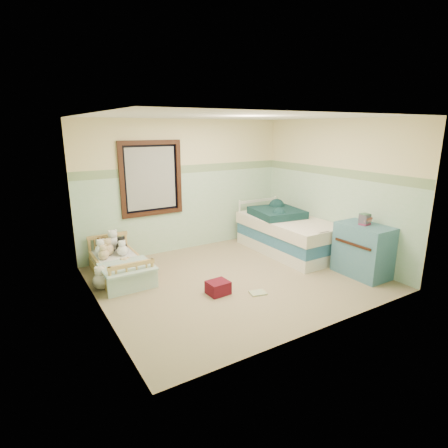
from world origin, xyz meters
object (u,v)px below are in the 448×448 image
plush_floor_cream (101,281)px  twin_bed_frame (288,246)px  dresser (363,250)px  floor_book (258,293)px  toddler_bed_frame (120,271)px  red_pillow (218,288)px  plush_floor_tan (126,271)px

plush_floor_cream → twin_bed_frame: (3.50, -0.18, -0.01)m
dresser → floor_book: size_ratio=3.62×
toddler_bed_frame → plush_floor_cream: size_ratio=5.55×
plush_floor_cream → twin_bed_frame: 3.50m
red_pillow → floor_book: size_ratio=1.30×
toddler_bed_frame → plush_floor_cream: (-0.38, -0.32, 0.04)m
twin_bed_frame → floor_book: size_ratio=8.64×
plush_floor_tan → red_pillow: bearing=-52.2°
twin_bed_frame → dresser: 1.55m
red_pillow → floor_book: red_pillow is taller
plush_floor_tan → dresser: dresser is taller
toddler_bed_frame → plush_floor_cream: plush_floor_cream is taller
plush_floor_tan → twin_bed_frame: 3.09m
dresser → toddler_bed_frame: bearing=149.5°
plush_floor_cream → twin_bed_frame: size_ratio=0.12×
dresser → red_pillow: 2.47m
twin_bed_frame → red_pillow: size_ratio=6.65×
twin_bed_frame → plush_floor_cream: bearing=177.0°
twin_bed_frame → dresser: bearing=-79.6°
floor_book → plush_floor_tan: bearing=146.5°
plush_floor_tan → twin_bed_frame: (3.07, -0.38, -0.01)m
red_pillow → plush_floor_tan: bearing=127.8°
twin_bed_frame → dresser: dresser is taller
twin_bed_frame → red_pillow: (-2.09, -0.88, -0.01)m
plush_floor_cream → twin_bed_frame: plush_floor_cream is taller
plush_floor_cream → plush_floor_tan: bearing=25.0°
red_pillow → floor_book: (0.50, -0.30, -0.08)m
plush_floor_tan → dresser: size_ratio=0.28×
plush_floor_cream → red_pillow: plush_floor_cream is taller
toddler_bed_frame → twin_bed_frame: 3.16m
plush_floor_cream → floor_book: bearing=-35.5°
twin_bed_frame → floor_book: (-1.59, -1.18, -0.10)m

